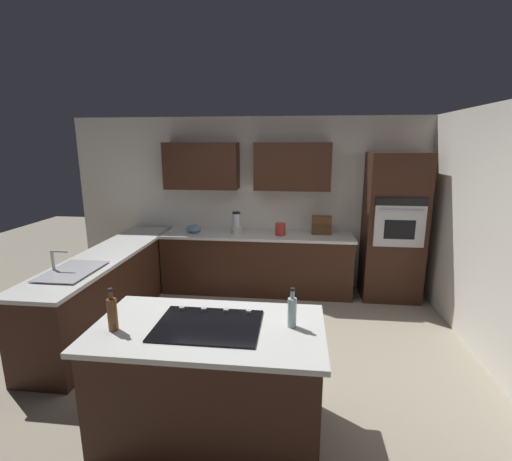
{
  "coord_description": "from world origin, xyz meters",
  "views": [
    {
      "loc": [
        -0.5,
        3.6,
        2.2
      ],
      "look_at": [
        0.03,
        -1.03,
        1.11
      ],
      "focal_mm": 26.05,
      "sensor_mm": 36.0,
      "label": 1
    }
  ],
  "objects_px": {
    "kettle": "(280,229)",
    "wall_oven": "(393,227)",
    "sink_unit": "(71,271)",
    "spice_rack": "(322,225)",
    "second_bottle": "(292,311)",
    "cooktop": "(208,325)",
    "mixing_bowl": "(194,229)",
    "blender": "(236,224)",
    "oil_bottle": "(112,313)"
  },
  "relations": [
    {
      "from": "blender",
      "to": "kettle",
      "type": "xyz_separation_m",
      "value": [
        -0.65,
        -0.0,
        -0.05
      ]
    },
    {
      "from": "sink_unit",
      "to": "kettle",
      "type": "distance_m",
      "value": 2.8
    },
    {
      "from": "sink_unit",
      "to": "second_bottle",
      "type": "xyz_separation_m",
      "value": [
        -2.3,
        0.92,
        0.1
      ]
    },
    {
      "from": "mixing_bowl",
      "to": "oil_bottle",
      "type": "height_order",
      "value": "oil_bottle"
    },
    {
      "from": "oil_bottle",
      "to": "wall_oven",
      "type": "bearing_deg",
      "value": -131.21
    },
    {
      "from": "sink_unit",
      "to": "cooktop",
      "type": "relative_size",
      "value": 0.92
    },
    {
      "from": "cooktop",
      "to": "blender",
      "type": "bearing_deg",
      "value": -84.7
    },
    {
      "from": "sink_unit",
      "to": "blender",
      "type": "distance_m",
      "value": 2.36
    },
    {
      "from": "wall_oven",
      "to": "sink_unit",
      "type": "height_order",
      "value": "wall_oven"
    },
    {
      "from": "wall_oven",
      "to": "cooktop",
      "type": "xyz_separation_m",
      "value": [
        1.99,
        2.88,
        -0.14
      ]
    },
    {
      "from": "cooktop",
      "to": "spice_rack",
      "type": "bearing_deg",
      "value": -108.37
    },
    {
      "from": "blender",
      "to": "second_bottle",
      "type": "distance_m",
      "value": 2.93
    },
    {
      "from": "mixing_bowl",
      "to": "second_bottle",
      "type": "relative_size",
      "value": 0.74
    },
    {
      "from": "blender",
      "to": "oil_bottle",
      "type": "bearing_deg",
      "value": 82.49
    },
    {
      "from": "sink_unit",
      "to": "oil_bottle",
      "type": "relative_size",
      "value": 2.21
    },
    {
      "from": "mixing_bowl",
      "to": "kettle",
      "type": "height_order",
      "value": "kettle"
    },
    {
      "from": "oil_bottle",
      "to": "mixing_bowl",
      "type": "bearing_deg",
      "value": -85.12
    },
    {
      "from": "blender",
      "to": "spice_rack",
      "type": "xyz_separation_m",
      "value": [
        -1.25,
        -0.11,
        -0.0
      ]
    },
    {
      "from": "wall_oven",
      "to": "kettle",
      "type": "relative_size",
      "value": 11.94
    },
    {
      "from": "spice_rack",
      "to": "cooktop",
      "type": "bearing_deg",
      "value": 71.63
    },
    {
      "from": "sink_unit",
      "to": "kettle",
      "type": "height_order",
      "value": "sink_unit"
    },
    {
      "from": "kettle",
      "to": "second_bottle",
      "type": "height_order",
      "value": "second_bottle"
    },
    {
      "from": "sink_unit",
      "to": "mixing_bowl",
      "type": "bearing_deg",
      "value": -112.57
    },
    {
      "from": "cooktop",
      "to": "mixing_bowl",
      "type": "height_order",
      "value": "mixing_bowl"
    },
    {
      "from": "mixing_bowl",
      "to": "second_bottle",
      "type": "xyz_separation_m",
      "value": [
        -1.52,
        2.79,
        0.06
      ]
    },
    {
      "from": "second_bottle",
      "to": "oil_bottle",
      "type": "bearing_deg",
      "value": 8.79
    },
    {
      "from": "spice_rack",
      "to": "second_bottle",
      "type": "distance_m",
      "value": 2.93
    },
    {
      "from": "wall_oven",
      "to": "sink_unit",
      "type": "xyz_separation_m",
      "value": [
        3.68,
        1.9,
        -0.13
      ]
    },
    {
      "from": "wall_oven",
      "to": "kettle",
      "type": "xyz_separation_m",
      "value": [
        1.6,
        0.03,
        -0.06
      ]
    },
    {
      "from": "spice_rack",
      "to": "kettle",
      "type": "relative_size",
      "value": 1.63
    },
    {
      "from": "kettle",
      "to": "second_bottle",
      "type": "distance_m",
      "value": 2.8
    },
    {
      "from": "kettle",
      "to": "wall_oven",
      "type": "bearing_deg",
      "value": -178.97
    },
    {
      "from": "cooktop",
      "to": "spice_rack",
      "type": "distance_m",
      "value": 3.13
    },
    {
      "from": "cooktop",
      "to": "kettle",
      "type": "distance_m",
      "value": 2.88
    },
    {
      "from": "cooktop",
      "to": "second_bottle",
      "type": "height_order",
      "value": "second_bottle"
    },
    {
      "from": "kettle",
      "to": "blender",
      "type": "bearing_deg",
      "value": 0.0
    },
    {
      "from": "cooktop",
      "to": "blender",
      "type": "xyz_separation_m",
      "value": [
        0.26,
        -2.85,
        0.13
      ]
    },
    {
      "from": "mixing_bowl",
      "to": "oil_bottle",
      "type": "distance_m",
      "value": 3.0
    },
    {
      "from": "blender",
      "to": "mixing_bowl",
      "type": "bearing_deg",
      "value": -0.0
    },
    {
      "from": "blender",
      "to": "sink_unit",
      "type": "bearing_deg",
      "value": 52.67
    },
    {
      "from": "spice_rack",
      "to": "second_bottle",
      "type": "xyz_separation_m",
      "value": [
        0.38,
        2.91,
        -0.02
      ]
    },
    {
      "from": "mixing_bowl",
      "to": "spice_rack",
      "type": "relative_size",
      "value": 0.77
    },
    {
      "from": "blender",
      "to": "second_bottle",
      "type": "height_order",
      "value": "blender"
    },
    {
      "from": "spice_rack",
      "to": "oil_bottle",
      "type": "distance_m",
      "value": 3.51
    },
    {
      "from": "blender",
      "to": "mixing_bowl",
      "type": "height_order",
      "value": "blender"
    },
    {
      "from": "sink_unit",
      "to": "blender",
      "type": "relative_size",
      "value": 2.12
    },
    {
      "from": "wall_oven",
      "to": "second_bottle",
      "type": "xyz_separation_m",
      "value": [
        1.38,
        2.82,
        -0.03
      ]
    },
    {
      "from": "sink_unit",
      "to": "cooktop",
      "type": "xyz_separation_m",
      "value": [
        -1.69,
        0.98,
        -0.01
      ]
    },
    {
      "from": "cooktop",
      "to": "mixing_bowl",
      "type": "xyz_separation_m",
      "value": [
        0.91,
        -2.85,
        0.05
      ]
    },
    {
      "from": "wall_oven",
      "to": "kettle",
      "type": "bearing_deg",
      "value": 1.03
    }
  ]
}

